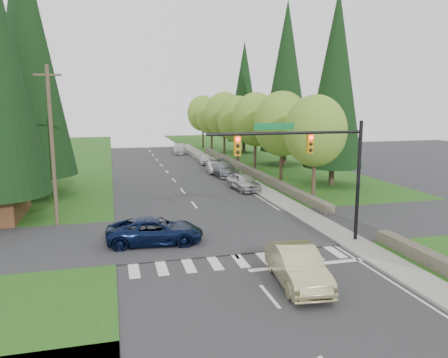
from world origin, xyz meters
name	(u,v)px	position (x,y,z in m)	size (l,w,h in m)	color
ground	(261,286)	(0.00, 0.00, 0.00)	(120.00, 120.00, 0.00)	#28282B
grass_east	(321,186)	(13.00, 20.00, 0.03)	(14.00, 110.00, 0.06)	#265015
grass_west	(22,201)	(-13.00, 20.00, 0.03)	(14.00, 110.00, 0.06)	#265015
cross_street	(217,233)	(0.00, 8.00, 0.00)	(120.00, 8.00, 0.10)	#28282B
sidewalk_east	(253,185)	(6.90, 22.00, 0.07)	(1.80, 80.00, 0.13)	gray
curb_east	(244,185)	(6.05, 22.00, 0.07)	(0.20, 80.00, 0.13)	gray
stone_wall_north	(245,169)	(8.60, 30.00, 0.35)	(0.70, 40.00, 0.70)	#4C4438
traffic_signal	(312,155)	(4.37, 4.50, 4.98)	(8.70, 0.37, 6.80)	black
utility_pole	(52,146)	(-9.50, 12.00, 5.14)	(1.60, 0.24, 10.00)	#473828
decid_tree_0	(315,131)	(9.20, 14.00, 5.60)	(4.80, 4.80, 8.37)	#38281C
decid_tree_1	(282,124)	(9.30, 21.00, 5.80)	(5.20, 5.20, 8.80)	#38281C
decid_tree_2	(256,120)	(9.10, 28.00, 5.93)	(5.00, 5.00, 8.82)	#38281C
decid_tree_3	(238,119)	(9.20, 35.00, 5.66)	(5.00, 5.00, 8.55)	#38281C
decid_tree_4	(224,115)	(9.30, 42.00, 6.06)	(5.40, 5.40, 9.18)	#38281C
decid_tree_5	(212,117)	(9.10, 49.00, 5.53)	(4.80, 4.80, 8.30)	#38281C
decid_tree_6	(203,113)	(9.20, 56.00, 5.86)	(5.20, 5.20, 8.86)	#38281C
conifer_w_c	(29,57)	(-12.00, 22.00, 11.29)	(6.46, 6.46, 20.80)	#38281C
conifer_w_e	(18,74)	(-14.00, 28.00, 10.29)	(5.78, 5.78, 18.80)	#38281C
conifer_e_a	(336,80)	(14.00, 20.00, 9.79)	(5.44, 5.44, 17.80)	#38281C
conifer_e_b	(286,77)	(15.00, 34.00, 10.79)	(6.12, 6.12, 19.80)	#38281C
conifer_e_c	(244,92)	(14.00, 48.00, 9.29)	(5.10, 5.10, 16.80)	#38281C
sedan_champagne	(297,266)	(1.58, -0.13, 0.81)	(1.72, 4.93, 1.62)	#C1B881
suv_navy	(155,231)	(-3.81, 6.90, 0.74)	(2.45, 5.31, 1.48)	#0A1536
parked_car_a	(244,182)	(5.36, 20.01, 0.78)	(1.83, 4.55, 1.55)	#BBBBC0
parked_car_b	(224,169)	(5.51, 27.70, 0.78)	(2.18, 5.36, 1.56)	gray
parked_car_c	(214,166)	(5.09, 30.29, 0.70)	(1.48, 4.24, 1.40)	silver
parked_car_d	(206,159)	(5.60, 37.27, 0.65)	(1.53, 3.81, 1.30)	silver
parked_car_e	(180,149)	(4.20, 49.37, 0.73)	(2.05, 5.03, 1.46)	#B8B7BC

